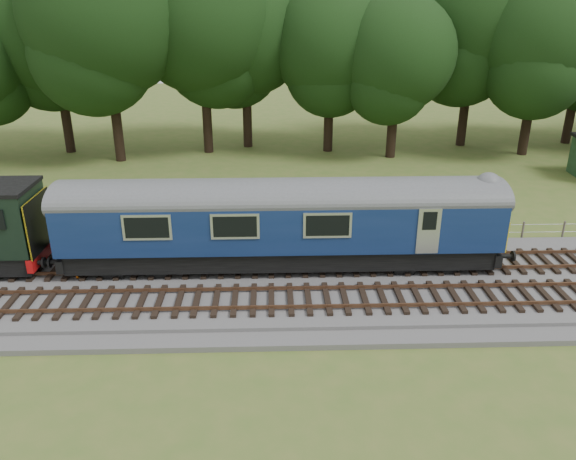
{
  "coord_description": "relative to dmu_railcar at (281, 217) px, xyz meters",
  "views": [
    {
      "loc": [
        -4.17,
        -20.21,
        10.95
      ],
      "look_at": [
        -3.49,
        1.4,
        2.0
      ],
      "focal_mm": 35.0,
      "sensor_mm": 36.0,
      "label": 1
    }
  ],
  "objects": [
    {
      "name": "ground",
      "position": [
        3.78,
        -1.4,
        -2.61
      ],
      "size": [
        120.0,
        120.0,
        0.0
      ],
      "primitive_type": "plane",
      "color": "#4C6926",
      "rests_on": "ground"
    },
    {
      "name": "ballast",
      "position": [
        3.78,
        -1.4,
        -2.43
      ],
      "size": [
        70.0,
        7.0,
        0.35
      ],
      "primitive_type": "cube",
      "color": "#4C4C4F",
      "rests_on": "ground"
    },
    {
      "name": "track_north",
      "position": [
        3.78,
        -0.0,
        -2.19
      ],
      "size": [
        67.2,
        2.4,
        0.21
      ],
      "color": "black",
      "rests_on": "ballast"
    },
    {
      "name": "track_south",
      "position": [
        3.78,
        -3.0,
        -2.19
      ],
      "size": [
        67.2,
        2.4,
        0.21
      ],
      "color": "black",
      "rests_on": "ballast"
    },
    {
      "name": "fence",
      "position": [
        3.78,
        3.1,
        -2.61
      ],
      "size": [
        64.0,
        0.12,
        1.0
      ],
      "primitive_type": null,
      "color": "#6B6054",
      "rests_on": "ground"
    },
    {
      "name": "tree_line",
      "position": [
        3.78,
        20.6,
        -2.61
      ],
      "size": [
        70.0,
        8.0,
        18.0
      ],
      "primitive_type": null,
      "color": "black",
      "rests_on": "ground"
    },
    {
      "name": "dmu_railcar",
      "position": [
        0.0,
        0.0,
        0.0
      ],
      "size": [
        18.05,
        2.86,
        3.88
      ],
      "color": "black",
      "rests_on": "ground"
    },
    {
      "name": "worker",
      "position": [
        -8.24,
        -0.71,
        -1.29
      ],
      "size": [
        0.84,
        0.81,
        1.94
      ],
      "primitive_type": "imported",
      "rotation": [
        0.0,
        0.0,
        0.71
      ],
      "color": "#DC580B",
      "rests_on": "ballast"
    }
  ]
}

